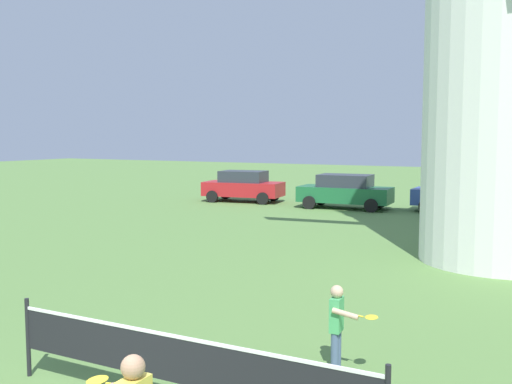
% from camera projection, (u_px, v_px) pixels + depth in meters
% --- Properties ---
extents(tennis_net, '(5.09, 0.06, 1.10)m').
position_uv_depth(tennis_net, '(177.00, 360.00, 6.94)').
color(tennis_net, black).
rests_on(tennis_net, ground_plane).
extents(player_far, '(0.73, 0.45, 1.22)m').
position_uv_depth(player_far, '(338.00, 322.00, 8.33)').
color(player_far, slate).
rests_on(player_far, ground_plane).
extents(parked_car_red, '(4.12, 2.30, 1.56)m').
position_uv_depth(parked_car_red, '(243.00, 186.00, 29.59)').
color(parked_car_red, red).
rests_on(parked_car_red, ground_plane).
extents(parked_car_green, '(4.27, 2.06, 1.56)m').
position_uv_depth(parked_car_green, '(345.00, 191.00, 26.81)').
color(parked_car_green, '#1E6638').
rests_on(parked_car_green, ground_plane).
extents(parked_car_blue, '(4.29, 1.92, 1.56)m').
position_uv_depth(parked_car_blue, '(464.00, 194.00, 25.29)').
color(parked_car_blue, '#334C99').
rests_on(parked_car_blue, ground_plane).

